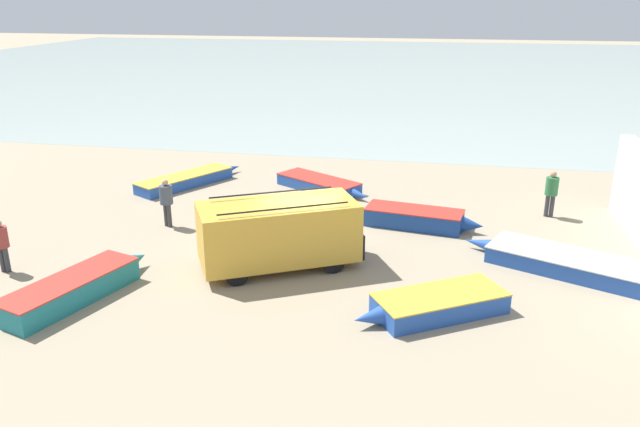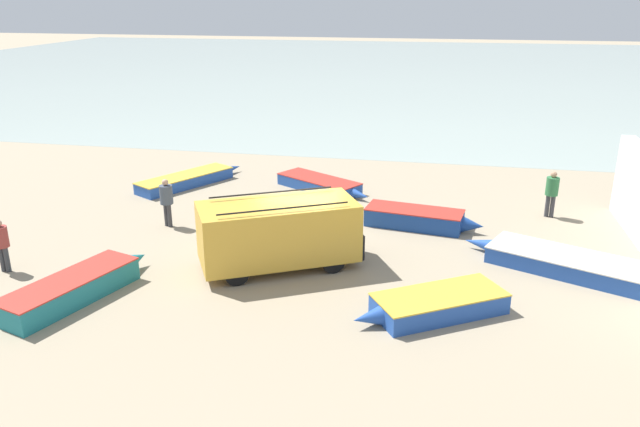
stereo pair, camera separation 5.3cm
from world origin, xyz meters
name	(u,v)px [view 2 (the right image)]	position (x,y,z in m)	size (l,w,h in m)	color
ground_plane	(302,251)	(0.00, 0.00, 0.00)	(200.00, 200.00, 0.00)	gray
sea_water	(408,69)	(0.00, 52.00, 0.00)	(120.00, 80.00, 0.01)	#99A89E
parked_van	(279,232)	(-0.40, -1.33, 1.14)	(5.15, 4.02, 2.18)	gold
fishing_rowboat_0	(563,262)	(8.08, 0.09, 0.26)	(5.55, 3.42, 0.53)	#234CA3
fishing_rowboat_1	(419,218)	(3.61, 2.97, 0.32)	(4.25, 1.79, 0.65)	navy
fishing_rowboat_2	(435,304)	(4.36, -3.44, 0.28)	(4.06, 3.07, 0.56)	#234CA3
fishing_rowboat_3	(188,179)	(-6.53, 6.22, 0.25)	(3.40, 5.08, 0.50)	#234CA3
fishing_rowboat_4	(77,287)	(-5.35, -4.45, 0.33)	(2.40, 4.82, 0.67)	#1E757F
fishing_rowboat_5	(321,184)	(-0.69, 6.64, 0.25)	(4.36, 3.11, 0.49)	#234CA3
fisherman_0	(1,241)	(-8.43, -3.31, 0.99)	(0.43, 0.43, 1.65)	#38383D
fisherman_1	(166,198)	(-5.24, 1.28, 1.05)	(0.46, 0.46, 1.76)	#38383D
fisherman_2	(552,190)	(8.36, 5.02, 1.06)	(0.46, 0.46, 1.77)	#38383D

